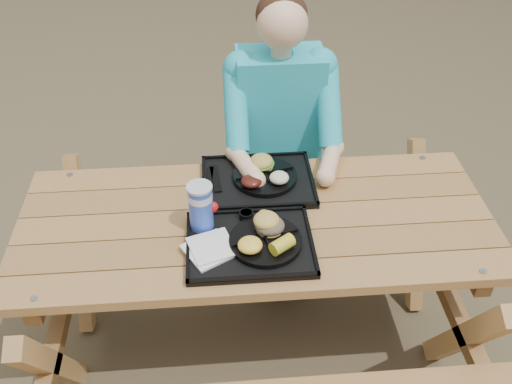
{
  "coord_description": "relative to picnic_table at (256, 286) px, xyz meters",
  "views": [
    {
      "loc": [
        -0.13,
        -1.61,
        2.18
      ],
      "look_at": [
        0.0,
        0.0,
        0.88
      ],
      "focal_mm": 40.0,
      "sensor_mm": 36.0,
      "label": 1
    }
  ],
  "objects": [
    {
      "name": "potato_salad",
      "position": [
        0.11,
        0.17,
        0.44
      ],
      "size": [
        0.08,
        0.08,
        0.04
      ],
      "primitive_type": "ellipsoid",
      "color": "silver",
      "rests_on": "plate_far"
    },
    {
      "name": "napkin_stack",
      "position": [
        -0.18,
        -0.18,
        0.4
      ],
      "size": [
        0.21,
        0.21,
        0.02
      ],
      "primitive_type": "cube",
      "rotation": [
        0.0,
        0.0,
        0.52
      ],
      "color": "white",
      "rests_on": "tray_near"
    },
    {
      "name": "cutlery_far",
      "position": [
        -0.15,
        0.23,
        0.4
      ],
      "size": [
        0.05,
        0.18,
        0.01
      ],
      "primitive_type": "cube",
      "rotation": [
        0.0,
        0.0,
        0.09
      ],
      "color": "black",
      "rests_on": "tray_far"
    },
    {
      "name": "tray_near",
      "position": [
        -0.03,
        -0.15,
        0.39
      ],
      "size": [
        0.45,
        0.35,
        0.02
      ],
      "primitive_type": "cube",
      "color": "black",
      "rests_on": "picnic_table"
    },
    {
      "name": "plate_far",
      "position": [
        0.05,
        0.22,
        0.41
      ],
      "size": [
        0.26,
        0.26,
        0.02
      ],
      "primitive_type": "cylinder",
      "color": "black",
      "rests_on": "tray_far"
    },
    {
      "name": "plate_near",
      "position": [
        0.02,
        -0.15,
        0.41
      ],
      "size": [
        0.26,
        0.26,
        0.02
      ],
      "primitive_type": "cylinder",
      "color": "black",
      "rests_on": "tray_near"
    },
    {
      "name": "baked_beans",
      "position": [
        -0.01,
        0.16,
        0.43
      ],
      "size": [
        0.08,
        0.08,
        0.04
      ],
      "primitive_type": "ellipsoid",
      "color": "#46150E",
      "rests_on": "plate_far"
    },
    {
      "name": "picnic_table",
      "position": [
        0.0,
        0.0,
        0.0
      ],
      "size": [
        1.8,
        1.49,
        0.75
      ],
      "primitive_type": null,
      "color": "#999999",
      "rests_on": "ground"
    },
    {
      "name": "tray_far",
      "position": [
        0.02,
        0.21,
        0.39
      ],
      "size": [
        0.45,
        0.35,
        0.02
      ],
      "primitive_type": "cube",
      "color": "black",
      "rests_on": "picnic_table"
    },
    {
      "name": "soda_cup",
      "position": [
        -0.2,
        -0.05,
        0.48
      ],
      "size": [
        0.09,
        0.09,
        0.18
      ],
      "primitive_type": "cylinder",
      "color": "blue",
      "rests_on": "tray_near"
    },
    {
      "name": "burger",
      "position": [
        0.04,
        0.27,
        0.46
      ],
      "size": [
        0.1,
        0.1,
        0.09
      ],
      "primitive_type": null,
      "color": "gold",
      "rests_on": "plate_far"
    },
    {
      "name": "sandwich",
      "position": [
        0.04,
        -0.11,
        0.47
      ],
      "size": [
        0.1,
        0.1,
        0.1
      ],
      "primitive_type": null,
      "color": "gold",
      "rests_on": "plate_near"
    },
    {
      "name": "ground",
      "position": [
        0.0,
        0.0,
        -0.38
      ],
      "size": [
        60.0,
        60.0,
        0.0
      ],
      "primitive_type": "plane",
      "color": "#999999",
      "rests_on": "ground"
    },
    {
      "name": "corn_cob",
      "position": [
        0.07,
        -0.21,
        0.44
      ],
      "size": [
        0.12,
        0.12,
        0.05
      ],
      "primitive_type": null,
      "rotation": [
        0.0,
        0.0,
        0.61
      ],
      "color": "yellow",
      "rests_on": "plate_near"
    },
    {
      "name": "mac_cheese",
      "position": [
        -0.04,
        -0.2,
        0.44
      ],
      "size": [
        0.09,
        0.09,
        0.04
      ],
      "primitive_type": "ellipsoid",
      "color": "yellow",
      "rests_on": "plate_near"
    },
    {
      "name": "condiment_bbq",
      "position": [
        -0.04,
        -0.02,
        0.41
      ],
      "size": [
        0.05,
        0.05,
        0.03
      ],
      "primitive_type": "cylinder",
      "color": "black",
      "rests_on": "tray_near"
    },
    {
      "name": "diner",
      "position": [
        0.15,
        0.6,
        0.27
      ],
      "size": [
        0.48,
        0.84,
        1.28
      ],
      "primitive_type": null,
      "color": "#1B9CC0",
      "rests_on": "ground"
    },
    {
      "name": "condiment_mustard",
      "position": [
        0.03,
        -0.03,
        0.41
      ],
      "size": [
        0.05,
        0.05,
        0.03
      ],
      "primitive_type": "cylinder",
      "color": "gold",
      "rests_on": "tray_near"
    }
  ]
}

